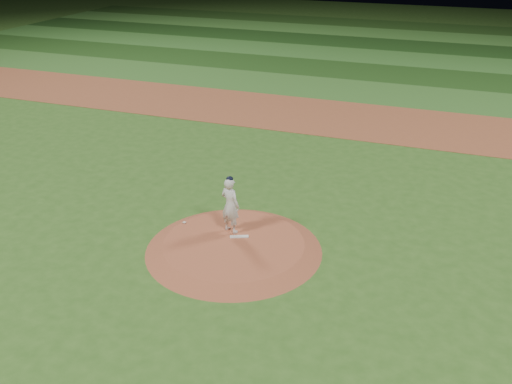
% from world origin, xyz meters
% --- Properties ---
extents(ground, '(120.00, 120.00, 0.00)m').
position_xyz_m(ground, '(0.00, 0.00, 0.00)').
color(ground, '#305B1D').
rests_on(ground, ground).
extents(infield_dirt_band, '(70.00, 6.00, 0.02)m').
position_xyz_m(infield_dirt_band, '(0.00, 14.00, 0.01)').
color(infield_dirt_band, brown).
rests_on(infield_dirt_band, ground).
extents(outfield_stripe_0, '(70.00, 5.00, 0.02)m').
position_xyz_m(outfield_stripe_0, '(0.00, 19.50, 0.01)').
color(outfield_stripe_0, '#326625').
rests_on(outfield_stripe_0, ground).
extents(outfield_stripe_1, '(70.00, 5.00, 0.02)m').
position_xyz_m(outfield_stripe_1, '(0.00, 24.50, 0.01)').
color(outfield_stripe_1, '#1C4215').
rests_on(outfield_stripe_1, ground).
extents(outfield_stripe_2, '(70.00, 5.00, 0.02)m').
position_xyz_m(outfield_stripe_2, '(0.00, 29.50, 0.01)').
color(outfield_stripe_2, '#326D27').
rests_on(outfield_stripe_2, ground).
extents(outfield_stripe_3, '(70.00, 5.00, 0.02)m').
position_xyz_m(outfield_stripe_3, '(0.00, 34.50, 0.01)').
color(outfield_stripe_3, '#193E14').
rests_on(outfield_stripe_3, ground).
extents(outfield_stripe_4, '(70.00, 5.00, 0.02)m').
position_xyz_m(outfield_stripe_4, '(0.00, 39.50, 0.01)').
color(outfield_stripe_4, '#3C7C2D').
rests_on(outfield_stripe_4, ground).
extents(outfield_stripe_5, '(70.00, 5.00, 0.02)m').
position_xyz_m(outfield_stripe_5, '(0.00, 44.50, 0.01)').
color(outfield_stripe_5, '#214817').
rests_on(outfield_stripe_5, ground).
extents(pitchers_mound, '(5.50, 5.50, 0.25)m').
position_xyz_m(pitchers_mound, '(0.00, 0.00, 0.12)').
color(pitchers_mound, '#9C4D30').
rests_on(pitchers_mound, ground).
extents(pitching_rubber, '(0.60, 0.37, 0.03)m').
position_xyz_m(pitching_rubber, '(0.03, 0.39, 0.26)').
color(pitching_rubber, white).
rests_on(pitching_rubber, pitchers_mound).
extents(rosin_bag, '(0.12, 0.12, 0.06)m').
position_xyz_m(rosin_bag, '(-2.01, 0.60, 0.28)').
color(rosin_bag, silver).
rests_on(rosin_bag, pitchers_mound).
extents(pitcher_on_mound, '(0.78, 0.63, 1.93)m').
position_xyz_m(pitcher_on_mound, '(-0.37, 0.64, 1.20)').
color(pitcher_on_mound, silver).
rests_on(pitcher_on_mound, pitchers_mound).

